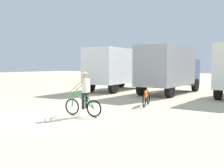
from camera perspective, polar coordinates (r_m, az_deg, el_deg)
The scene contains 5 objects.
ground_plane at distance 11.14m, azimuth -12.82°, elevation -6.71°, with size 120.00×120.00×0.00m, color beige.
box_truck_avon_van at distance 21.71m, azimuth 0.94°, elevation 3.57°, with size 2.90×6.92×3.35m.
box_truck_grey_hauler at distance 19.67m, azimuth 12.13°, elevation 3.43°, with size 2.43×6.76×3.35m.
cyclist_orange_shirt at distance 10.85m, azimuth -6.00°, elevation -2.40°, with size 1.72×0.53×1.82m.
bicycle_spare at distance 13.64m, azimuth 7.33°, elevation -2.98°, with size 0.66×1.67×0.97m.
Camera 1 is at (8.11, -7.35, 2.07)m, focal length 42.89 mm.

